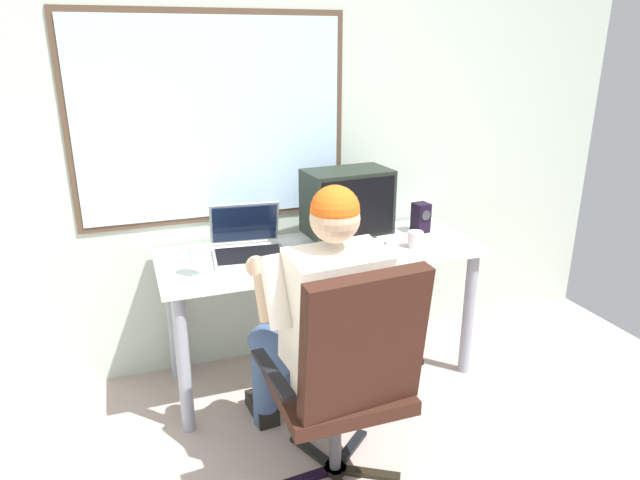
# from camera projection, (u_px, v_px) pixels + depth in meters

# --- Properties ---
(wall_rear) EXTENTS (4.55, 0.08, 2.57)m
(wall_rear) POSITION_uv_depth(u_px,v_px,m) (245.00, 134.00, 2.95)
(wall_rear) COLOR #B3C0B1
(wall_rear) RESTS_ON ground
(desk) EXTENTS (1.66, 0.61, 0.73)m
(desk) POSITION_uv_depth(u_px,v_px,m) (322.00, 271.00, 2.94)
(desk) COLOR gray
(desk) RESTS_ON ground
(office_chair) EXTENTS (0.62, 0.57, 1.01)m
(office_chair) POSITION_uv_depth(u_px,v_px,m) (349.00, 371.00, 2.15)
(office_chair) COLOR black
(office_chair) RESTS_ON ground
(person_seated) EXTENTS (0.56, 0.76, 1.25)m
(person_seated) POSITION_uv_depth(u_px,v_px,m) (322.00, 320.00, 2.34)
(person_seated) COLOR #384C71
(person_seated) RESTS_ON ground
(crt_monitor) EXTENTS (0.45, 0.29, 0.39)m
(crt_monitor) POSITION_uv_depth(u_px,v_px,m) (347.00, 203.00, 2.92)
(crt_monitor) COLOR beige
(crt_monitor) RESTS_ON desk
(laptop) EXTENTS (0.39, 0.38, 0.24)m
(laptop) POSITION_uv_depth(u_px,v_px,m) (247.00, 241.00, 2.84)
(laptop) COLOR gray
(laptop) RESTS_ON desk
(wine_glass) EXTENTS (0.08, 0.08, 0.14)m
(wine_glass) POSITION_uv_depth(u_px,v_px,m) (197.00, 256.00, 2.56)
(wine_glass) COLOR silver
(wine_glass) RESTS_ON desk
(desk_speaker) EXTENTS (0.09, 0.10, 0.16)m
(desk_speaker) POSITION_uv_depth(u_px,v_px,m) (421.00, 217.00, 3.16)
(desk_speaker) COLOR black
(desk_speaker) RESTS_ON desk
(coffee_mug) EXTENTS (0.08, 0.08, 0.09)m
(coffee_mug) POSITION_uv_depth(u_px,v_px,m) (415.00, 239.00, 2.92)
(coffee_mug) COLOR silver
(coffee_mug) RESTS_ON desk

